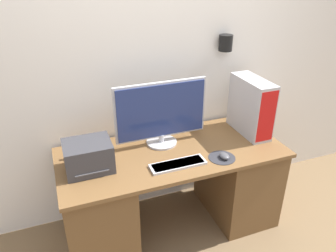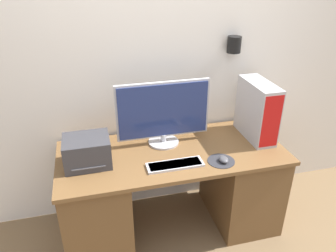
{
  "view_description": "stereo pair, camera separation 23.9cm",
  "coord_description": "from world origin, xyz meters",
  "views": [
    {
      "loc": [
        -0.79,
        -1.62,
        2.07
      ],
      "look_at": [
        -0.03,
        0.38,
        0.97
      ],
      "focal_mm": 35.0,
      "sensor_mm": 36.0,
      "label": 1
    },
    {
      "loc": [
        -0.56,
        -1.69,
        2.07
      ],
      "look_at": [
        -0.03,
        0.38,
        0.97
      ],
      "focal_mm": 35.0,
      "sensor_mm": 36.0,
      "label": 2
    }
  ],
  "objects": [
    {
      "name": "desk",
      "position": [
        0.0,
        0.38,
        0.39
      ],
      "size": [
        1.73,
        0.75,
        0.75
      ],
      "color": "brown",
      "rests_on": "ground_plane"
    },
    {
      "name": "monitor",
      "position": [
        -0.03,
        0.52,
        1.02
      ],
      "size": [
        0.73,
        0.24,
        0.51
      ],
      "color": "#B7B7BC",
      "rests_on": "desk"
    },
    {
      "name": "wall_back",
      "position": [
        0.0,
        0.81,
        1.35
      ],
      "size": [
        6.4,
        0.16,
        2.7
      ],
      "color": "white",
      "rests_on": "ground_plane"
    },
    {
      "name": "computer_tower",
      "position": [
        0.72,
        0.44,
        0.98
      ],
      "size": [
        0.17,
        0.44,
        0.47
      ],
      "color": "#B2B2B7",
      "rests_on": "desk"
    },
    {
      "name": "keyboard",
      "position": [
        -0.03,
        0.18,
        0.76
      ],
      "size": [
        0.41,
        0.13,
        0.02
      ],
      "color": "silver",
      "rests_on": "desk"
    },
    {
      "name": "mousepad",
      "position": [
        0.31,
        0.16,
        0.75
      ],
      "size": [
        0.2,
        0.2,
        0.0
      ],
      "color": "#2D2D33",
      "rests_on": "desk"
    },
    {
      "name": "printer",
      "position": [
        -0.63,
        0.36,
        0.85
      ],
      "size": [
        0.32,
        0.27,
        0.21
      ],
      "color": "#38383D",
      "rests_on": "desk"
    },
    {
      "name": "mouse",
      "position": [
        0.32,
        0.14,
        0.77
      ],
      "size": [
        0.07,
        0.09,
        0.04
      ],
      "color": "#4C4C51",
      "rests_on": "mousepad"
    }
  ]
}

